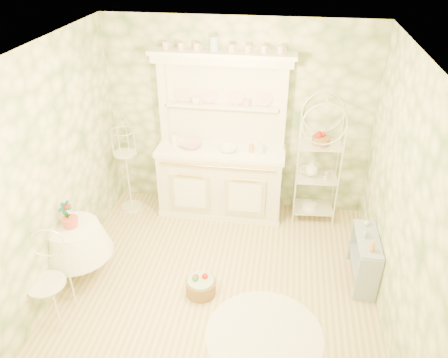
# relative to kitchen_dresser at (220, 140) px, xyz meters

# --- Properties ---
(floor) EXTENTS (3.60, 3.60, 0.00)m
(floor) POSITION_rel_kitchen_dresser_xyz_m (0.20, -1.52, -1.15)
(floor) COLOR #D2C086
(floor) RESTS_ON ground
(ceiling) EXTENTS (3.60, 3.60, 0.00)m
(ceiling) POSITION_rel_kitchen_dresser_xyz_m (0.20, -1.52, 1.56)
(ceiling) COLOR white
(ceiling) RESTS_ON floor
(wall_left) EXTENTS (3.60, 3.60, 0.00)m
(wall_left) POSITION_rel_kitchen_dresser_xyz_m (-1.60, -1.52, 0.21)
(wall_left) COLOR #F7EDC1
(wall_left) RESTS_ON floor
(wall_right) EXTENTS (3.60, 3.60, 0.00)m
(wall_right) POSITION_rel_kitchen_dresser_xyz_m (2.00, -1.52, 0.21)
(wall_right) COLOR #F7EDC1
(wall_right) RESTS_ON floor
(wall_back) EXTENTS (3.60, 3.60, 0.00)m
(wall_back) POSITION_rel_kitchen_dresser_xyz_m (0.20, 0.28, 0.21)
(wall_back) COLOR #F7EDC1
(wall_back) RESTS_ON floor
(wall_front) EXTENTS (3.60, 3.60, 0.00)m
(wall_front) POSITION_rel_kitchen_dresser_xyz_m (0.20, -3.32, 0.21)
(wall_front) COLOR #F7EDC1
(wall_front) RESTS_ON floor
(kitchen_dresser) EXTENTS (1.87, 0.61, 2.29)m
(kitchen_dresser) POSITION_rel_kitchen_dresser_xyz_m (0.00, 0.00, 0.00)
(kitchen_dresser) COLOR white
(kitchen_dresser) RESTS_ON floor
(bakers_rack) EXTENTS (0.59, 0.44, 1.78)m
(bakers_rack) POSITION_rel_kitchen_dresser_xyz_m (1.33, 0.05, -0.25)
(bakers_rack) COLOR white
(bakers_rack) RESTS_ON floor
(side_shelf) EXTENTS (0.29, 0.72, 0.61)m
(side_shelf) POSITION_rel_kitchen_dresser_xyz_m (1.87, -1.18, -0.84)
(side_shelf) COLOR #95A5BD
(side_shelf) RESTS_ON floor
(round_table) EXTENTS (0.73, 0.73, 0.74)m
(round_table) POSITION_rel_kitchen_dresser_xyz_m (-1.46, -1.59, -0.77)
(round_table) COLOR white
(round_table) RESTS_ON floor
(cafe_chair) EXTENTS (0.56, 0.56, 0.98)m
(cafe_chair) POSITION_rel_kitchen_dresser_xyz_m (-1.48, -2.23, -0.65)
(cafe_chair) COLOR white
(cafe_chair) RESTS_ON floor
(birdcage_stand) EXTENTS (0.37, 0.37, 1.43)m
(birdcage_stand) POSITION_rel_kitchen_dresser_xyz_m (-1.32, -0.13, -0.43)
(birdcage_stand) COLOR white
(birdcage_stand) RESTS_ON floor
(floor_basket) EXTENTS (0.35, 0.35, 0.21)m
(floor_basket) POSITION_rel_kitchen_dresser_xyz_m (0.03, -1.68, -1.04)
(floor_basket) COLOR olive
(floor_basket) RESTS_ON floor
(lace_rug) EXTENTS (1.29, 1.29, 0.01)m
(lace_rug) POSITION_rel_kitchen_dresser_xyz_m (0.79, -2.17, -1.14)
(lace_rug) COLOR white
(lace_rug) RESTS_ON floor
(bowl_floral) EXTENTS (0.35, 0.35, 0.07)m
(bowl_floral) POSITION_rel_kitchen_dresser_xyz_m (-0.41, -0.00, -0.13)
(bowl_floral) COLOR white
(bowl_floral) RESTS_ON kitchen_dresser
(bowl_white) EXTENTS (0.32, 0.32, 0.08)m
(bowl_white) POSITION_rel_kitchen_dresser_xyz_m (0.11, -0.04, -0.13)
(bowl_white) COLOR white
(bowl_white) RESTS_ON kitchen_dresser
(cup_left) EXTENTS (0.12, 0.12, 0.09)m
(cup_left) POSITION_rel_kitchen_dresser_xyz_m (-0.36, 0.16, 0.47)
(cup_left) COLOR white
(cup_left) RESTS_ON kitchen_dresser
(cup_right) EXTENTS (0.11, 0.11, 0.09)m
(cup_right) POSITION_rel_kitchen_dresser_xyz_m (0.33, 0.16, 0.47)
(cup_right) COLOR white
(cup_right) RESTS_ON kitchen_dresser
(potted_geranium) EXTENTS (0.20, 0.17, 0.33)m
(potted_geranium) POSITION_rel_kitchen_dresser_xyz_m (-1.48, -1.59, -0.29)
(potted_geranium) COLOR #3F7238
(potted_geranium) RESTS_ON round_table
(bottle_amber) EXTENTS (0.06, 0.06, 0.15)m
(bottle_amber) POSITION_rel_kitchen_dresser_xyz_m (1.87, -1.40, -0.46)
(bottle_amber) COLOR #D18A38
(bottle_amber) RESTS_ON side_shelf
(bottle_blue) EXTENTS (0.06, 0.06, 0.10)m
(bottle_blue) POSITION_rel_kitchen_dresser_xyz_m (1.83, -1.16, -0.49)
(bottle_blue) COLOR #91B4CB
(bottle_blue) RESTS_ON side_shelf
(bottle_glass) EXTENTS (0.08, 0.08, 0.09)m
(bottle_glass) POSITION_rel_kitchen_dresser_xyz_m (1.87, -0.93, -0.50)
(bottle_glass) COLOR silver
(bottle_glass) RESTS_ON side_shelf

